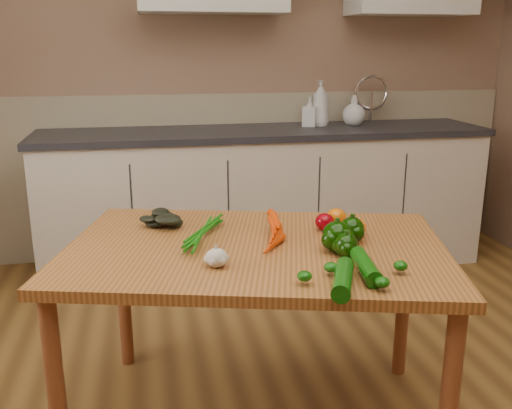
{
  "coord_description": "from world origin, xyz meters",
  "views": [
    {
      "loc": [
        -0.55,
        -1.34,
        1.41
      ],
      "look_at": [
        -0.13,
        0.8,
        0.8
      ],
      "focal_mm": 40.0,
      "sensor_mm": 36.0,
      "label": 1
    }
  ],
  "objects_px": {
    "soap_bottle_c": "(354,110)",
    "carrot_bunch": "(250,231)",
    "pepper_a": "(337,236)",
    "pepper_c": "(346,246)",
    "tomato_c": "(357,227)",
    "soap_bottle_b": "(310,112)",
    "table": "(256,266)",
    "garlic_bulb": "(216,258)",
    "pepper_b": "(352,230)",
    "soap_bottle_a": "(320,103)",
    "tomato_b": "(336,218)",
    "tomato_a": "(325,222)",
    "zucchini_a": "(366,266)",
    "leafy_greens": "(162,213)",
    "zucchini_b": "(343,279)"
  },
  "relations": [
    {
      "from": "table",
      "to": "tomato_a",
      "type": "bearing_deg",
      "value": 36.66
    },
    {
      "from": "pepper_a",
      "to": "tomato_c",
      "type": "height_order",
      "value": "pepper_a"
    },
    {
      "from": "leafy_greens",
      "to": "zucchini_b",
      "type": "height_order",
      "value": "leafy_greens"
    },
    {
      "from": "pepper_b",
      "to": "tomato_b",
      "type": "height_order",
      "value": "pepper_b"
    },
    {
      "from": "carrot_bunch",
      "to": "tomato_a",
      "type": "bearing_deg",
      "value": 25.43
    },
    {
      "from": "soap_bottle_a",
      "to": "leafy_greens",
      "type": "relative_size",
      "value": 1.52
    },
    {
      "from": "pepper_b",
      "to": "tomato_c",
      "type": "height_order",
      "value": "pepper_b"
    },
    {
      "from": "soap_bottle_a",
      "to": "soap_bottle_b",
      "type": "distance_m",
      "value": 0.09
    },
    {
      "from": "tomato_a",
      "to": "zucchini_b",
      "type": "distance_m",
      "value": 0.55
    },
    {
      "from": "carrot_bunch",
      "to": "tomato_c",
      "type": "height_order",
      "value": "carrot_bunch"
    },
    {
      "from": "carrot_bunch",
      "to": "pepper_b",
      "type": "distance_m",
      "value": 0.37
    },
    {
      "from": "soap_bottle_c",
      "to": "pepper_c",
      "type": "bearing_deg",
      "value": 93.52
    },
    {
      "from": "pepper_b",
      "to": "soap_bottle_a",
      "type": "bearing_deg",
      "value": 76.47
    },
    {
      "from": "pepper_a",
      "to": "soap_bottle_c",
      "type": "bearing_deg",
      "value": 67.96
    },
    {
      "from": "table",
      "to": "soap_bottle_b",
      "type": "xyz_separation_m",
      "value": [
        0.69,
        1.7,
        0.35
      ]
    },
    {
      "from": "soap_bottle_a",
      "to": "zucchini_b",
      "type": "height_order",
      "value": "soap_bottle_a"
    },
    {
      "from": "soap_bottle_c",
      "to": "garlic_bulb",
      "type": "xyz_separation_m",
      "value": [
        -1.16,
        -1.87,
        -0.24
      ]
    },
    {
      "from": "soap_bottle_b",
      "to": "leafy_greens",
      "type": "distance_m",
      "value": 1.73
    },
    {
      "from": "pepper_c",
      "to": "tomato_c",
      "type": "xyz_separation_m",
      "value": [
        0.12,
        0.21,
        -0.01
      ]
    },
    {
      "from": "carrot_bunch",
      "to": "tomato_c",
      "type": "xyz_separation_m",
      "value": [
        0.4,
        -0.03,
        -0.0
      ]
    },
    {
      "from": "soap_bottle_b",
      "to": "pepper_c",
      "type": "bearing_deg",
      "value": 102.46
    },
    {
      "from": "pepper_a",
      "to": "tomato_a",
      "type": "relative_size",
      "value": 1.42
    },
    {
      "from": "soap_bottle_b",
      "to": "carrot_bunch",
      "type": "distance_m",
      "value": 1.8
    },
    {
      "from": "table",
      "to": "soap_bottle_c",
      "type": "bearing_deg",
      "value": 74.47
    },
    {
      "from": "carrot_bunch",
      "to": "tomato_a",
      "type": "distance_m",
      "value": 0.31
    },
    {
      "from": "tomato_a",
      "to": "carrot_bunch",
      "type": "bearing_deg",
      "value": -169.44
    },
    {
      "from": "table",
      "to": "zucchini_b",
      "type": "bearing_deg",
      "value": -51.87
    },
    {
      "from": "tomato_c",
      "to": "soap_bottle_b",
      "type": "bearing_deg",
      "value": 79.84
    },
    {
      "from": "garlic_bulb",
      "to": "tomato_c",
      "type": "xyz_separation_m",
      "value": [
        0.56,
        0.21,
        0.0
      ]
    },
    {
      "from": "soap_bottle_c",
      "to": "carrot_bunch",
      "type": "bearing_deg",
      "value": 83.05
    },
    {
      "from": "soap_bottle_b",
      "to": "soap_bottle_a",
      "type": "bearing_deg",
      "value": -146.25
    },
    {
      "from": "carrot_bunch",
      "to": "pepper_c",
      "type": "xyz_separation_m",
      "value": [
        0.28,
        -0.23,
        0.01
      ]
    },
    {
      "from": "zucchini_a",
      "to": "carrot_bunch",
      "type": "bearing_deg",
      "value": 126.45
    },
    {
      "from": "soap_bottle_b",
      "to": "garlic_bulb",
      "type": "distance_m",
      "value": 2.07
    },
    {
      "from": "soap_bottle_a",
      "to": "carrot_bunch",
      "type": "xyz_separation_m",
      "value": [
        -0.78,
        -1.65,
        -0.29
      ]
    },
    {
      "from": "table",
      "to": "tomato_b",
      "type": "distance_m",
      "value": 0.4
    },
    {
      "from": "tomato_c",
      "to": "carrot_bunch",
      "type": "bearing_deg",
      "value": 176.14
    },
    {
      "from": "pepper_a",
      "to": "zucchini_b",
      "type": "xyz_separation_m",
      "value": [
        -0.09,
        -0.31,
        -0.02
      ]
    },
    {
      "from": "carrot_bunch",
      "to": "pepper_b",
      "type": "relative_size",
      "value": 2.74
    },
    {
      "from": "pepper_a",
      "to": "pepper_b",
      "type": "height_order",
      "value": "pepper_a"
    },
    {
      "from": "table",
      "to": "garlic_bulb",
      "type": "bearing_deg",
      "value": -118.28
    },
    {
      "from": "soap_bottle_a",
      "to": "pepper_c",
      "type": "height_order",
      "value": "soap_bottle_a"
    },
    {
      "from": "pepper_b",
      "to": "garlic_bulb",
      "type": "bearing_deg",
      "value": -164.04
    },
    {
      "from": "soap_bottle_b",
      "to": "garlic_bulb",
      "type": "relative_size",
      "value": 2.64
    },
    {
      "from": "tomato_c",
      "to": "soap_bottle_a",
      "type": "bearing_deg",
      "value": 77.42
    },
    {
      "from": "carrot_bunch",
      "to": "garlic_bulb",
      "type": "bearing_deg",
      "value": -108.48
    },
    {
      "from": "soap_bottle_a",
      "to": "zucchini_a",
      "type": "bearing_deg",
      "value": 72.72
    },
    {
      "from": "tomato_c",
      "to": "soap_bottle_c",
      "type": "bearing_deg",
      "value": 70.1
    },
    {
      "from": "soap_bottle_b",
      "to": "tomato_c",
      "type": "bearing_deg",
      "value": 104.86
    },
    {
      "from": "leafy_greens",
      "to": "tomato_c",
      "type": "relative_size",
      "value": 2.74
    }
  ]
}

